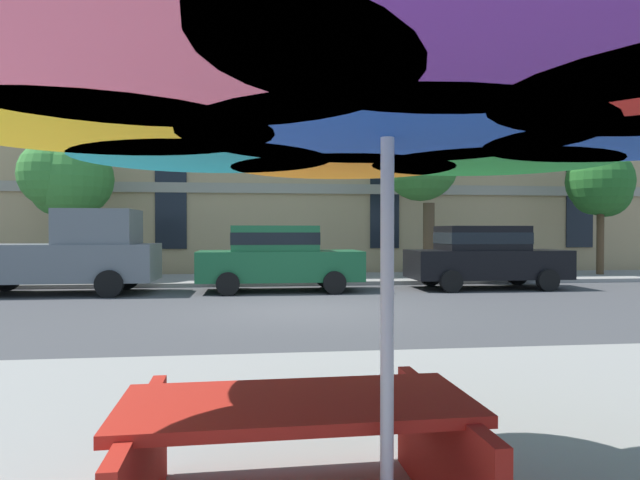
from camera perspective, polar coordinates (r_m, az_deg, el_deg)
ground_plane at (r=11.53m, az=-1.86°, el=-7.23°), size 120.00×120.00×0.00m
sidewalk_far at (r=18.26m, az=-3.76°, el=-4.03°), size 56.00×3.60×0.12m
apartment_building at (r=27.14m, az=-4.77°, el=14.47°), size 46.89×12.08×16.00m
pickup_gray at (r=15.84m, az=-24.76°, el=-1.37°), size 5.10×2.12×2.20m
sedan_green at (r=15.10m, az=-4.33°, el=-1.69°), size 4.40×1.98×1.78m
sedan_black at (r=16.44m, az=16.56°, el=-1.51°), size 4.40×1.98×1.78m
street_tree_left at (r=19.15m, az=-24.65°, el=5.59°), size 2.81×2.40×4.49m
street_tree_middle at (r=18.74m, az=10.43°, el=7.39°), size 2.49×2.49×5.12m
street_tree_right at (r=21.73m, az=26.85°, el=4.96°), size 2.47×2.37×4.48m
patio_umbrella at (r=2.51m, az=6.95°, el=14.72°), size 3.88×3.88×2.49m
picnic_table at (r=3.06m, az=-2.36°, el=-21.06°), size 1.84×1.56×0.77m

